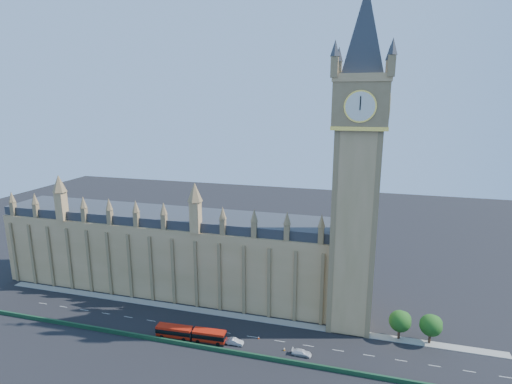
% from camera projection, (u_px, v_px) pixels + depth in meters
% --- Properties ---
extents(ground, '(400.00, 400.00, 0.00)m').
position_uv_depth(ground, '(213.00, 330.00, 116.27)').
color(ground, black).
rests_on(ground, ground).
extents(palace_westminster, '(120.00, 20.00, 28.00)m').
position_uv_depth(palace_westminster, '(168.00, 251.00, 140.32)').
color(palace_westminster, '#A58650').
rests_on(palace_westminster, ground).
extents(elizabeth_tower, '(20.59, 20.59, 105.00)m').
position_uv_depth(elizabeth_tower, '(359.00, 142.00, 107.42)').
color(elizabeth_tower, '#A58650').
rests_on(elizabeth_tower, ground).
extents(bridge_parapet, '(160.00, 0.60, 1.20)m').
position_uv_depth(bridge_parapet, '(200.00, 347.00, 107.67)').
color(bridge_parapet, '#1E4C2D').
rests_on(bridge_parapet, ground).
extents(kerb_north, '(160.00, 3.00, 0.16)m').
position_uv_depth(kerb_north, '(224.00, 314.00, 125.18)').
color(kerb_north, gray).
rests_on(kerb_north, ground).
extents(tree_east_near, '(6.00, 6.00, 8.50)m').
position_uv_depth(tree_east_near, '(401.00, 321.00, 110.98)').
color(tree_east_near, '#382619').
rests_on(tree_east_near, ground).
extents(tree_east_far, '(6.00, 6.00, 8.50)m').
position_uv_depth(tree_east_far, '(432.00, 325.00, 108.92)').
color(tree_east_far, '#382619').
rests_on(tree_east_far, ground).
extents(red_bus, '(20.18, 4.08, 3.41)m').
position_uv_depth(red_bus, '(191.00, 334.00, 111.52)').
color(red_bus, '#AE1A0B').
rests_on(red_bus, ground).
extents(car_grey, '(4.19, 2.03, 1.38)m').
position_uv_depth(car_grey, '(218.00, 340.00, 110.44)').
color(car_grey, '#404248').
rests_on(car_grey, ground).
extents(car_silver, '(4.99, 1.76, 1.64)m').
position_uv_depth(car_silver, '(234.00, 342.00, 109.48)').
color(car_silver, '#A2A5A9').
rests_on(car_silver, ground).
extents(car_white, '(5.24, 2.15, 1.52)m').
position_uv_depth(car_white, '(302.00, 353.00, 104.80)').
color(car_white, silver).
rests_on(car_white, ground).
extents(cone_a, '(0.53, 0.53, 0.79)m').
position_uv_depth(cone_a, '(284.00, 349.00, 106.88)').
color(cone_a, black).
rests_on(cone_a, ground).
extents(cone_b, '(0.54, 0.54, 0.70)m').
position_uv_depth(cone_b, '(259.00, 337.00, 112.23)').
color(cone_b, black).
rests_on(cone_b, ground).
extents(cone_c, '(0.57, 0.57, 0.69)m').
position_uv_depth(cone_c, '(259.00, 338.00, 112.15)').
color(cone_c, black).
rests_on(cone_c, ground).
extents(cone_d, '(0.52, 0.52, 0.79)m').
position_uv_depth(cone_d, '(295.00, 351.00, 106.29)').
color(cone_d, black).
rests_on(cone_d, ground).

